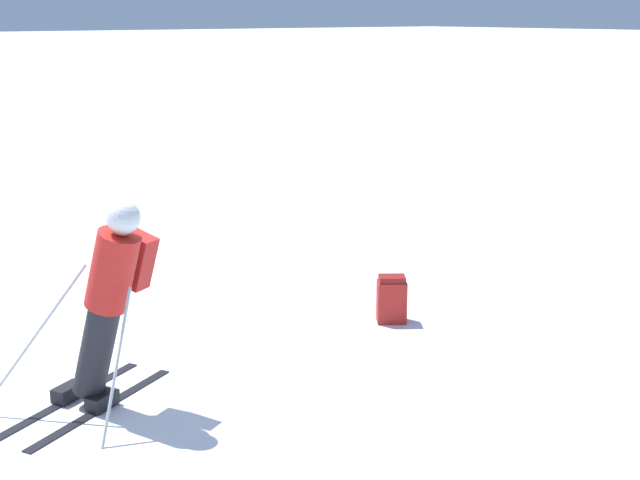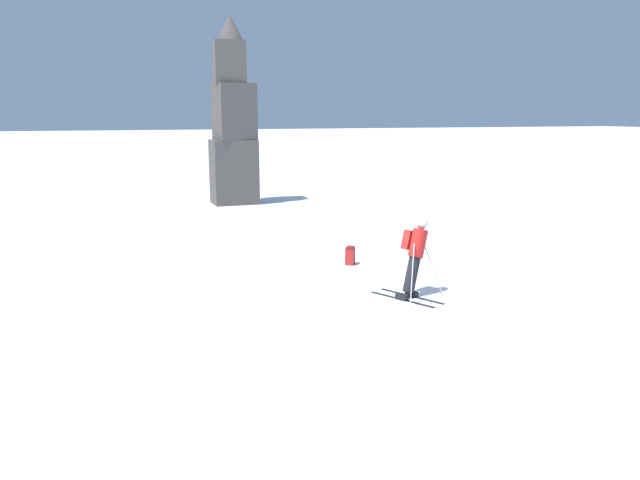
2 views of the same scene
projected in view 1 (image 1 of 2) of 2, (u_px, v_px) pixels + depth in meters
The scene contains 3 objects.
ground_plane at pixel (60, 382), 7.82m from camera, with size 300.00×300.00×0.00m, color white.
skier at pixel (110, 294), 7.02m from camera, with size 1.41×1.74×1.81m.
spare_backpack at pixel (392, 299), 9.29m from camera, with size 0.35×0.37×0.50m.
Camera 1 is at (7.17, -2.58, 3.15)m, focal length 50.00 mm.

